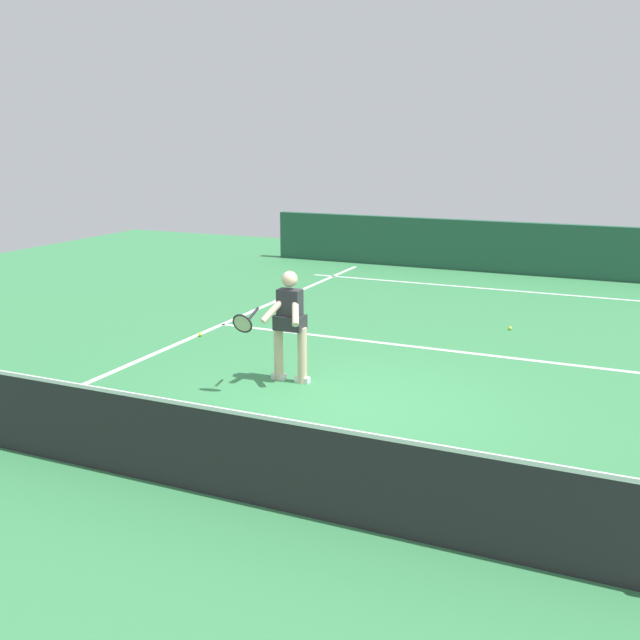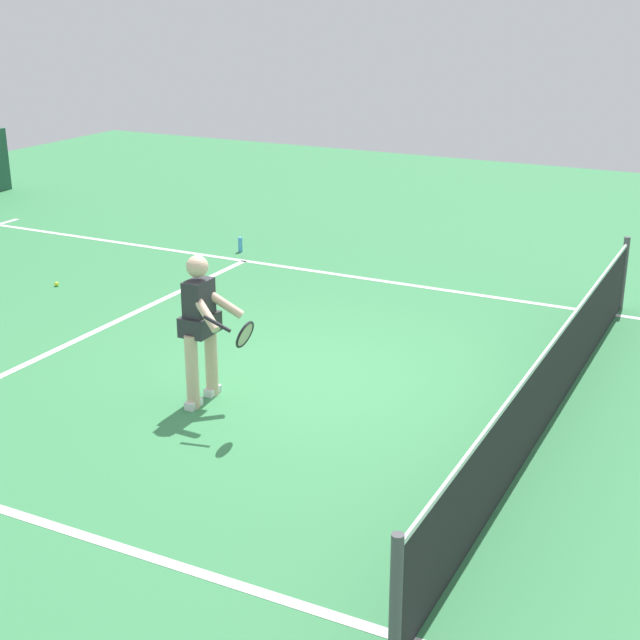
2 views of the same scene
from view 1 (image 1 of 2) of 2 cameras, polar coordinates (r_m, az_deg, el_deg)
ground_plane at (r=9.08m, az=1.65°, el=-7.06°), size 27.99×27.99×0.00m
court_back_wall at (r=18.78m, az=13.92°, el=5.59°), size 12.17×0.24×1.28m
baseline_marking at (r=16.75m, az=12.44°, el=2.47°), size 8.17×0.10×0.01m
service_line_marking at (r=11.85m, az=7.31°, el=-2.07°), size 7.17×0.10×0.01m
sideline_right_marking at (r=10.87m, az=-16.17°, el=-4.01°), size 0.10×19.53×0.01m
court_net at (r=6.79m, az=-6.64°, el=-10.53°), size 7.85×0.08×0.98m
tennis_player at (r=9.87m, az=-2.49°, el=-0.18°), size 0.77×0.93×1.55m
tennis_ball_near at (r=13.19m, az=14.73°, el=-0.63°), size 0.07×0.07×0.07m
tennis_ball_mid at (r=12.51m, az=-9.39°, el=-1.14°), size 0.07×0.07×0.07m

